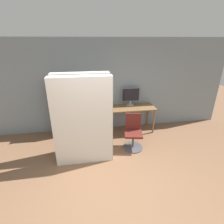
{
  "coord_description": "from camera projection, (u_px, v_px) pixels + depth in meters",
  "views": [
    {
      "loc": [
        -0.39,
        -2.24,
        2.64
      ],
      "look_at": [
        0.22,
        1.51,
        1.05
      ],
      "focal_mm": 28.0,
      "sensor_mm": 36.0,
      "label": 1
    }
  ],
  "objects": [
    {
      "name": "ground_plane",
      "position": [
        113.0,
        199.0,
        3.12
      ],
      "size": [
        16.0,
        16.0,
        0.0
      ],
      "primitive_type": "plane",
      "color": "brown"
    },
    {
      "name": "wall_back",
      "position": [
        98.0,
        87.0,
        5.13
      ],
      "size": [
        8.0,
        0.06,
        2.7
      ],
      "color": "gray",
      "rests_on": "ground"
    },
    {
      "name": "desk",
      "position": [
        130.0,
        110.0,
        5.21
      ],
      "size": [
        1.49,
        0.62,
        0.78
      ],
      "color": "brown",
      "rests_on": "ground"
    },
    {
      "name": "monitor",
      "position": [
        131.0,
        96.0,
        5.24
      ],
      "size": [
        0.54,
        0.21,
        0.53
      ],
      "color": "#B7B7BC",
      "rests_on": "desk"
    },
    {
      "name": "office_chair",
      "position": [
        133.0,
        135.0,
        4.5
      ],
      "size": [
        0.52,
        0.52,
        0.9
      ],
      "color": "#4C4C51",
      "rests_on": "ground"
    },
    {
      "name": "bookshelf",
      "position": [
        60.0,
        109.0,
        5.03
      ],
      "size": [
        0.64,
        0.31,
        1.62
      ],
      "color": "#2D2319",
      "rests_on": "ground"
    },
    {
      "name": "mattress_near",
      "position": [
        83.0,
        122.0,
        3.74
      ],
      "size": [
        1.27,
        0.23,
        1.99
      ],
      "color": "silver",
      "rests_on": "ground"
    },
    {
      "name": "mattress_far",
      "position": [
        83.0,
        115.0,
        4.08
      ],
      "size": [
        1.27,
        0.23,
        1.99
      ],
      "color": "silver",
      "rests_on": "ground"
    }
  ]
}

